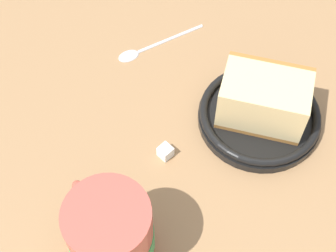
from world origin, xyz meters
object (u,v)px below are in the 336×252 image
object	(u,v)px
cake_slice	(264,98)
sugar_cube	(165,152)
small_plate	(259,116)
teaspoon	(144,48)
tea_mug	(110,234)

from	to	relation	value
cake_slice	sugar_cube	world-z (taller)	cake_slice
small_plate	teaspoon	bearing A→B (deg)	-34.91
cake_slice	teaspoon	world-z (taller)	cake_slice
cake_slice	tea_mug	xyz separation A→B (cm)	(15.94, 18.46, 0.64)
tea_mug	teaspoon	bearing A→B (deg)	-90.51
tea_mug	sugar_cube	size ratio (longest dim) A/B	6.61
teaspoon	small_plate	bearing A→B (deg)	145.09
sugar_cube	cake_slice	bearing A→B (deg)	-151.67
small_plate	teaspoon	xyz separation A→B (cm)	(15.63, -10.91, -0.71)
cake_slice	tea_mug	world-z (taller)	tea_mug
cake_slice	tea_mug	bearing A→B (deg)	49.19
tea_mug	sugar_cube	bearing A→B (deg)	-110.22
cake_slice	sugar_cube	size ratio (longest dim) A/B	7.46
teaspoon	sugar_cube	size ratio (longest dim) A/B	7.76
small_plate	tea_mug	world-z (taller)	tea_mug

